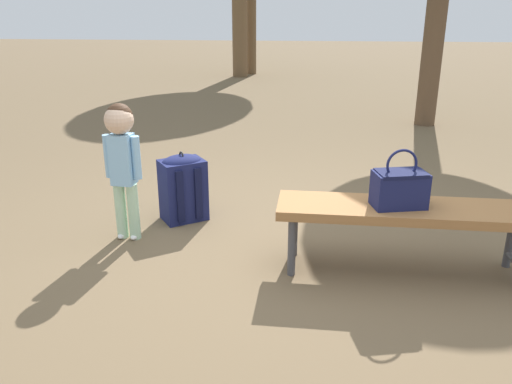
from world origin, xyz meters
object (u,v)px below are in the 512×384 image
(backpack_large, at_px, (183,186))
(park_bench, at_px, (406,214))
(handbag, at_px, (400,187))
(child_standing, at_px, (122,151))

(backpack_large, bearing_deg, park_bench, 155.34)
(handbag, xyz_separation_m, child_standing, (1.85, -0.35, 0.09))
(handbag, relative_size, backpack_large, 0.66)
(handbag, bearing_deg, park_bench, -168.62)
(park_bench, bearing_deg, backpack_large, -24.66)
(park_bench, height_order, child_standing, child_standing)
(park_bench, distance_m, child_standing, 1.96)
(park_bench, height_order, handbag, handbag)
(child_standing, height_order, backpack_large, child_standing)
(backpack_large, bearing_deg, handbag, 154.18)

